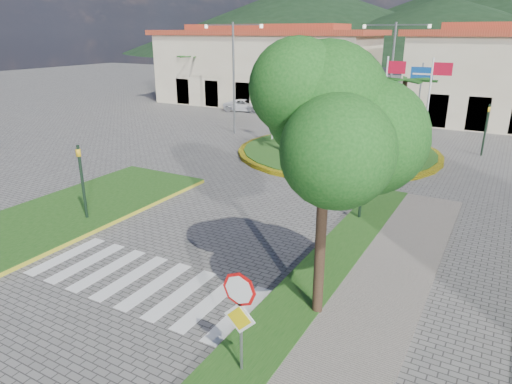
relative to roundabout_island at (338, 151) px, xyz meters
The scene contains 20 objects.
ground 22.00m from the roundabout_island, 90.01° to the right, with size 160.00×160.00×0.00m, color #64615E.
verge_right 20.57m from the roundabout_island, 76.52° to the right, with size 1.60×28.00×0.18m, color #1A4B15.
median_left 17.27m from the roundabout_island, 112.12° to the right, with size 5.00×14.00×0.18m, color #1A4B15.
crosswalk 18.00m from the roundabout_island, 90.01° to the right, with size 8.00×3.00×0.01m, color silver.
roundabout_island is the anchor object (origin of this frame).
stop_sign 20.69m from the roundabout_island, 76.27° to the right, with size 0.80×0.11×2.65m.
deciduous_tree 18.55m from the roundabout_island, 72.09° to the right, with size 3.60×3.60×6.80m.
traffic_light_left 16.45m from the roundabout_island, 108.56° to the right, with size 0.15×0.18×3.20m.
traffic_light_right 11.11m from the roundabout_island, 65.79° to the right, with size 0.15×0.18×3.20m.
traffic_light_far 9.11m from the roundabout_island, 26.58° to the left, with size 0.18×0.15×3.20m.
direction_sign_west 9.79m from the roundabout_island, 102.60° to the left, with size 1.60×0.14×5.20m.
direction_sign_east 10.04m from the roundabout_island, 71.53° to the left, with size 1.60×0.14×5.20m.
street_lamp_centre 9.15m from the roundabout_island, 82.91° to the left, with size 4.80×0.16×8.00m.
street_lamp_west 10.19m from the roundabout_island, 167.47° to the left, with size 4.80×0.16×8.00m.
building_left 21.59m from the roundabout_island, 131.19° to the left, with size 23.32×9.54×8.05m.
hill_far_west 130.64m from the roundabout_island, 114.99° to the left, with size 140.00×140.00×22.00m, color black.
hill_near_back 108.75m from the roundabout_island, 95.29° to the left, with size 110.00×110.00×16.00m, color black.
white_van 17.52m from the roundabout_island, 140.57° to the left, with size 1.88×4.07×1.13m, color white.
car_dark_a 8.58m from the roundabout_island, 111.06° to the left, with size 1.40×3.47×1.18m, color black.
car_dark_b 8.26m from the roundabout_island, 76.00° to the left, with size 1.19×3.42×1.13m, color black.
Camera 1 is at (9.29, -5.13, 7.35)m, focal length 32.00 mm.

